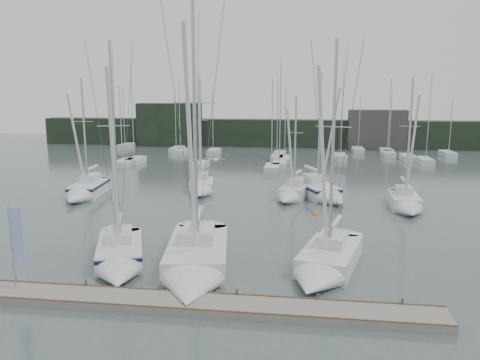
{
  "coord_description": "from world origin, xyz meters",
  "views": [
    {
      "loc": [
        5.11,
        -25.75,
        10.5
      ],
      "look_at": [
        0.92,
        5.0,
        4.49
      ],
      "focal_mm": 35.0,
      "sensor_mm": 36.0,
      "label": 1
    }
  ],
  "objects_px": {
    "sailboat_mid_e": "(406,204)",
    "sailboat_mid_b": "(201,188)",
    "sailboat_mid_c": "(292,194)",
    "sailboat_mid_d": "(322,193)",
    "dock_banner": "(16,240)",
    "sailboat_near_center": "(195,267)",
    "sailboat_near_left": "(119,259)",
    "buoy_a": "(215,224)",
    "buoy_b": "(315,214)",
    "sailboat_near_right": "(323,267)",
    "sailboat_mid_a": "(84,191)"
  },
  "relations": [
    {
      "from": "sailboat_near_center",
      "to": "sailboat_mid_d",
      "type": "relative_size",
      "value": 1.28
    },
    {
      "from": "sailboat_near_center",
      "to": "sailboat_mid_b",
      "type": "relative_size",
      "value": 1.34
    },
    {
      "from": "sailboat_near_center",
      "to": "sailboat_mid_c",
      "type": "relative_size",
      "value": 1.56
    },
    {
      "from": "sailboat_near_right",
      "to": "dock_banner",
      "type": "distance_m",
      "value": 16.55
    },
    {
      "from": "sailboat_mid_d",
      "to": "dock_banner",
      "type": "bearing_deg",
      "value": -147.07
    },
    {
      "from": "sailboat_mid_c",
      "to": "buoy_b",
      "type": "relative_size",
      "value": 18.51
    },
    {
      "from": "sailboat_mid_d",
      "to": "sailboat_mid_e",
      "type": "bearing_deg",
      "value": -49.32
    },
    {
      "from": "sailboat_near_left",
      "to": "buoy_a",
      "type": "height_order",
      "value": "sailboat_near_left"
    },
    {
      "from": "sailboat_mid_a",
      "to": "buoy_a",
      "type": "xyz_separation_m",
      "value": [
        14.55,
        -7.42,
        -0.63
      ]
    },
    {
      "from": "buoy_b",
      "to": "dock_banner",
      "type": "distance_m",
      "value": 24.29
    },
    {
      "from": "sailboat_mid_d",
      "to": "buoy_b",
      "type": "relative_size",
      "value": 22.53
    },
    {
      "from": "sailboat_near_right",
      "to": "buoy_a",
      "type": "height_order",
      "value": "sailboat_near_right"
    },
    {
      "from": "sailboat_mid_e",
      "to": "sailboat_mid_b",
      "type": "bearing_deg",
      "value": 169.53
    },
    {
      "from": "sailboat_mid_b",
      "to": "buoy_b",
      "type": "distance_m",
      "value": 13.37
    },
    {
      "from": "sailboat_mid_d",
      "to": "sailboat_mid_e",
      "type": "height_order",
      "value": "sailboat_mid_d"
    },
    {
      "from": "sailboat_near_left",
      "to": "buoy_b",
      "type": "xyz_separation_m",
      "value": [
        11.89,
        14.1,
        -0.56
      ]
    },
    {
      "from": "sailboat_near_left",
      "to": "sailboat_mid_e",
      "type": "distance_m",
      "value": 25.71
    },
    {
      "from": "sailboat_near_center",
      "to": "sailboat_mid_e",
      "type": "bearing_deg",
      "value": 40.38
    },
    {
      "from": "sailboat_mid_b",
      "to": "dock_banner",
      "type": "distance_m",
      "value": 25.66
    },
    {
      "from": "sailboat_mid_c",
      "to": "dock_banner",
      "type": "height_order",
      "value": "sailboat_mid_c"
    },
    {
      "from": "sailboat_near_left",
      "to": "sailboat_mid_c",
      "type": "relative_size",
      "value": 1.33
    },
    {
      "from": "sailboat_mid_d",
      "to": "buoy_a",
      "type": "bearing_deg",
      "value": -154.25
    },
    {
      "from": "sailboat_mid_d",
      "to": "sailboat_near_center",
      "type": "bearing_deg",
      "value": -134.03
    },
    {
      "from": "sailboat_mid_b",
      "to": "sailboat_mid_e",
      "type": "bearing_deg",
      "value": -23.71
    },
    {
      "from": "sailboat_near_right",
      "to": "sailboat_mid_c",
      "type": "bearing_deg",
      "value": 112.22
    },
    {
      "from": "sailboat_near_left",
      "to": "sailboat_mid_a",
      "type": "bearing_deg",
      "value": 101.23
    },
    {
      "from": "sailboat_near_right",
      "to": "sailboat_mid_a",
      "type": "bearing_deg",
      "value": 158.5
    },
    {
      "from": "buoy_a",
      "to": "sailboat_near_center",
      "type": "bearing_deg",
      "value": -85.6
    },
    {
      "from": "sailboat_mid_e",
      "to": "buoy_b",
      "type": "distance_m",
      "value": 8.29
    },
    {
      "from": "sailboat_mid_b",
      "to": "sailboat_mid_d",
      "type": "distance_m",
      "value": 12.34
    },
    {
      "from": "sailboat_mid_b",
      "to": "sailboat_mid_d",
      "type": "height_order",
      "value": "sailboat_mid_d"
    },
    {
      "from": "sailboat_mid_a",
      "to": "dock_banner",
      "type": "relative_size",
      "value": 2.82
    },
    {
      "from": "sailboat_mid_e",
      "to": "dock_banner",
      "type": "bearing_deg",
      "value": -135.95
    },
    {
      "from": "sailboat_near_left",
      "to": "dock_banner",
      "type": "height_order",
      "value": "sailboat_near_left"
    },
    {
      "from": "sailboat_mid_c",
      "to": "sailboat_mid_d",
      "type": "bearing_deg",
      "value": 26.85
    },
    {
      "from": "sailboat_near_right",
      "to": "dock_banner",
      "type": "height_order",
      "value": "sailboat_near_right"
    },
    {
      "from": "sailboat_mid_c",
      "to": "sailboat_mid_e",
      "type": "distance_m",
      "value": 10.51
    },
    {
      "from": "sailboat_near_left",
      "to": "sailboat_near_center",
      "type": "height_order",
      "value": "sailboat_near_center"
    },
    {
      "from": "sailboat_near_right",
      "to": "buoy_a",
      "type": "bearing_deg",
      "value": 145.7
    },
    {
      "from": "sailboat_mid_c",
      "to": "buoy_b",
      "type": "distance_m",
      "value": 5.53
    },
    {
      "from": "sailboat_mid_e",
      "to": "sailboat_near_center",
      "type": "bearing_deg",
      "value": -128.66
    },
    {
      "from": "sailboat_near_left",
      "to": "dock_banner",
      "type": "distance_m",
      "value": 6.16
    },
    {
      "from": "sailboat_mid_a",
      "to": "buoy_b",
      "type": "xyz_separation_m",
      "value": [
        22.48,
        -3.19,
        -0.63
      ]
    },
    {
      "from": "buoy_a",
      "to": "buoy_b",
      "type": "distance_m",
      "value": 8.99
    },
    {
      "from": "sailboat_mid_e",
      "to": "sailboat_near_left",
      "type": "bearing_deg",
      "value": -137.88
    },
    {
      "from": "dock_banner",
      "to": "sailboat_mid_e",
      "type": "bearing_deg",
      "value": 29.85
    },
    {
      "from": "sailboat_near_left",
      "to": "sailboat_near_center",
      "type": "distance_m",
      "value": 4.85
    },
    {
      "from": "sailboat_near_center",
      "to": "buoy_a",
      "type": "relative_size",
      "value": 25.05
    },
    {
      "from": "buoy_b",
      "to": "dock_banner",
      "type": "height_order",
      "value": "dock_banner"
    },
    {
      "from": "sailboat_near_right",
      "to": "sailboat_mid_a",
      "type": "height_order",
      "value": "sailboat_near_right"
    }
  ]
}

